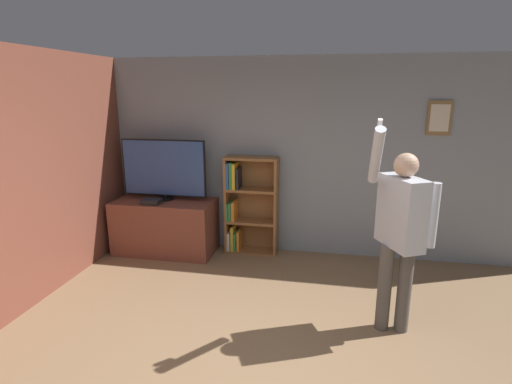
{
  "coord_description": "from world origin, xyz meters",
  "views": [
    {
      "loc": [
        0.61,
        -2.41,
        2.26
      ],
      "look_at": [
        -0.22,
        1.85,
        1.15
      ],
      "focal_mm": 28.0,
      "sensor_mm": 36.0,
      "label": 1
    }
  ],
  "objects": [
    {
      "name": "game_console",
      "position": [
        -1.79,
        2.46,
        0.79
      ],
      "size": [
        0.26,
        0.2,
        0.06
      ],
      "color": "black",
      "rests_on": "tv_ledge"
    },
    {
      "name": "wall_back",
      "position": [
        0.01,
        3.02,
        1.35
      ],
      "size": [
        6.97,
        0.09,
        2.7
      ],
      "color": "gray",
      "rests_on": "ground_plane"
    },
    {
      "name": "tv_ledge",
      "position": [
        -1.69,
        2.62,
        0.38
      ],
      "size": [
        1.4,
        0.67,
        0.75
      ],
      "color": "brown",
      "rests_on": "ground_plane"
    },
    {
      "name": "wall_side_brick",
      "position": [
        -2.52,
        1.5,
        1.35
      ],
      "size": [
        0.06,
        4.59,
        2.7
      ],
      "color": "brown",
      "rests_on": "ground_plane"
    },
    {
      "name": "television",
      "position": [
        -1.69,
        2.68,
        1.2
      ],
      "size": [
        1.2,
        0.22,
        0.85
      ],
      "color": "black",
      "rests_on": "tv_ledge"
    },
    {
      "name": "bookshelf",
      "position": [
        -0.55,
        2.84,
        0.69
      ],
      "size": [
        0.73,
        0.28,
        1.38
      ],
      "color": "brown",
      "rests_on": "ground_plane"
    },
    {
      "name": "person",
      "position": [
        1.24,
        1.21,
        1.06
      ],
      "size": [
        0.63,
        0.59,
        2.04
      ],
      "rotation": [
        0.0,
        0.0,
        -1.11
      ],
      "color": "#56514C",
      "rests_on": "ground_plane"
    }
  ]
}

